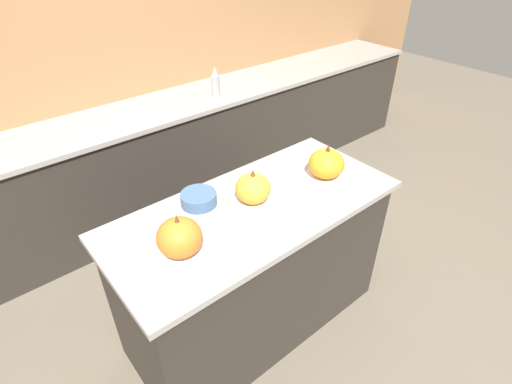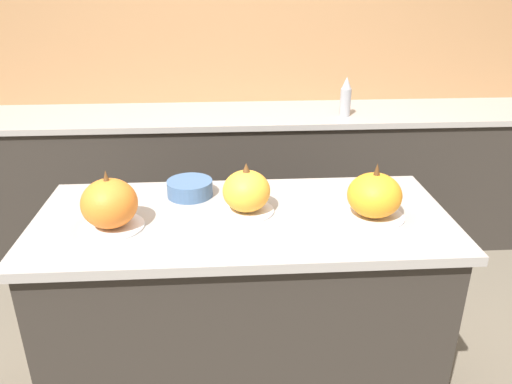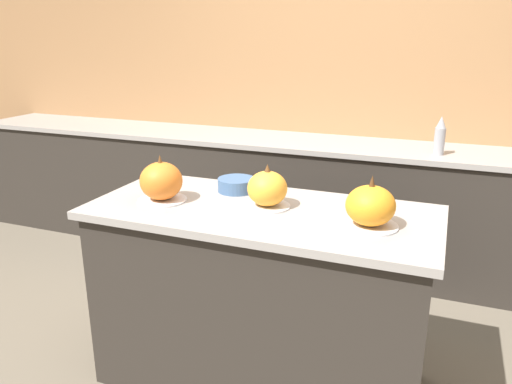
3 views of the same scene
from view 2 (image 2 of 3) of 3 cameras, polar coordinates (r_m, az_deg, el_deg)
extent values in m
cube|color=#9E7047|center=(3.47, -2.83, 15.87)|extent=(8.00, 0.06, 2.50)
cube|color=#2D2823|center=(2.11, -1.39, -14.07)|extent=(1.49, 0.64, 0.86)
cube|color=gray|center=(1.87, -1.52, -3.20)|extent=(1.55, 0.70, 0.03)
cube|color=#2D2823|center=(3.36, -2.44, 1.21)|extent=(6.00, 0.56, 0.87)
cube|color=gray|center=(3.21, -2.58, 8.72)|extent=(6.00, 0.60, 0.03)
cylinder|color=silver|center=(1.85, -16.09, -3.82)|extent=(0.23, 0.23, 0.01)
ellipsoid|color=orange|center=(1.81, -16.41, -1.26)|extent=(0.20, 0.20, 0.17)
cone|color=brown|center=(1.77, -16.79, 1.78)|extent=(0.02, 0.02, 0.04)
cylinder|color=silver|center=(1.89, -1.08, -2.16)|extent=(0.21, 0.21, 0.01)
ellipsoid|color=orange|center=(1.86, -1.10, 0.11)|extent=(0.18, 0.18, 0.16)
cone|color=brown|center=(1.82, -1.12, 2.77)|extent=(0.03, 0.03, 0.04)
cylinder|color=silver|center=(1.90, 13.14, -2.69)|extent=(0.23, 0.23, 0.01)
ellipsoid|color=orange|center=(1.87, 13.38, -0.36)|extent=(0.20, 0.20, 0.16)
cone|color=#4C2D14|center=(1.83, 13.68, 2.53)|extent=(0.03, 0.03, 0.05)
cylinder|color=#99999E|center=(3.17, 10.17, 10.06)|extent=(0.07, 0.07, 0.17)
cone|color=#99999E|center=(3.14, 10.33, 12.21)|extent=(0.06, 0.06, 0.07)
cylinder|color=#3D5B84|center=(2.04, -7.56, 0.45)|extent=(0.18, 0.18, 0.06)
camera|label=1|loc=(1.12, -80.80, 26.10)|focal=28.00mm
camera|label=3|loc=(0.85, 101.79, -12.22)|focal=35.00mm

